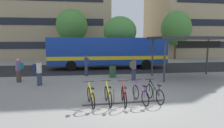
{
  "coord_description": "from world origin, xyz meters",
  "views": [
    {
      "loc": [
        -1.69,
        -8.31,
        2.9
      ],
      "look_at": [
        0.06,
        4.74,
        1.22
      ],
      "focal_mm": 29.44,
      "sensor_mm": 36.0,
      "label": 1
    }
  ],
  "objects": [
    {
      "name": "transit_shelter",
      "position": [
        6.1,
        5.0,
        2.99
      ],
      "size": [
        5.74,
        3.23,
        3.2
      ],
      "rotation": [
        0.0,
        0.0,
        0.0
      ],
      "color": "#38383D",
      "rests_on": "ground"
    },
    {
      "name": "commuter_teal_pack_0",
      "position": [
        -6.45,
        5.05,
        0.96
      ],
      "size": [
        0.6,
        0.49,
        1.68
      ],
      "rotation": [
        0.0,
        0.0,
        2.74
      ],
      "color": "#47382D",
      "rests_on": "ground"
    },
    {
      "name": "parked_bicycle_red_2",
      "position": [
        -0.06,
        -0.28,
        0.38
      ],
      "size": [
        0.52,
        1.72,
        0.99
      ],
      "rotation": [
        0.0,
        0.0,
        1.5
      ],
      "color": "black",
      "rests_on": "ground"
    },
    {
      "name": "parked_bicycle_black_4",
      "position": [
        1.47,
        -0.09,
        0.38
      ],
      "size": [
        0.52,
        1.71,
        0.99
      ],
      "rotation": [
        0.0,
        0.0,
        1.73
      ],
      "color": "black",
      "rests_on": "ground"
    },
    {
      "name": "parked_bicycle_purple_3",
      "position": [
        0.75,
        -0.16,
        0.38
      ],
      "size": [
        0.52,
        1.71,
        0.99
      ],
      "rotation": [
        0.0,
        0.0,
        1.74
      ],
      "color": "black",
      "rests_on": "ground"
    },
    {
      "name": "bike_rack",
      "position": [
        -0.04,
        -0.21,
        0.09
      ],
      "size": [
        3.87,
        0.29,
        0.7
      ],
      "rotation": [
        0.0,
        0.0,
        0.05
      ],
      "color": "#47474C",
      "rests_on": "ground"
    },
    {
      "name": "commuter_olive_pack_3",
      "position": [
        1.64,
        4.66,
        0.96
      ],
      "size": [
        0.58,
        0.59,
        1.67
      ],
      "rotation": [
        0.0,
        0.0,
        0.81
      ],
      "color": "#2D3851",
      "rests_on": "ground"
    },
    {
      "name": "commuter_teal_pack_2",
      "position": [
        -1.79,
        6.83,
        0.98
      ],
      "size": [
        0.45,
        0.59,
        1.69
      ],
      "rotation": [
        0.0,
        0.0,
        4.41
      ],
      "color": "#2D3851",
      "rests_on": "ground"
    },
    {
      "name": "parked_bicycle_yellow_1",
      "position": [
        -0.78,
        -0.15,
        0.38
      ],
      "size": [
        0.52,
        1.72,
        0.99
      ],
      "rotation": [
        0.0,
        0.0,
        1.65
      ],
      "color": "black",
      "rests_on": "ground"
    },
    {
      "name": "street_tree_2",
      "position": [
        2.31,
        14.2,
        4.01
      ],
      "size": [
        4.05,
        4.05,
        5.85
      ],
      "color": "brown",
      "rests_on": "ground"
    },
    {
      "name": "trash_bin",
      "position": [
        0.27,
        5.97,
        0.52
      ],
      "size": [
        0.55,
        0.55,
        1.03
      ],
      "color": "#284C2D",
      "rests_on": "ground"
    },
    {
      "name": "bus_lane_asphalt",
      "position": [
        0.0,
        10.73,
        0.0
      ],
      "size": [
        80.0,
        7.2,
        0.01
      ],
      "primitive_type": "cube",
      "color": "#232326",
      "rests_on": "ground"
    },
    {
      "name": "city_bus",
      "position": [
        0.52,
        10.73,
        1.78
      ],
      "size": [
        12.04,
        2.64,
        3.2
      ],
      "rotation": [
        0.0,
        0.0,
        -0.0
      ],
      "color": "#14389E",
      "rests_on": "ground"
    },
    {
      "name": "street_tree_1",
      "position": [
        -3.82,
        18.68,
        5.0
      ],
      "size": [
        4.41,
        4.41,
        7.3
      ],
      "color": "brown",
      "rests_on": "ground"
    },
    {
      "name": "street_tree_0",
      "position": [
        11.85,
        18.78,
        4.82
      ],
      "size": [
        4.56,
        4.56,
        7.41
      ],
      "color": "brown",
      "rests_on": "ground"
    },
    {
      "name": "ground",
      "position": [
        0.0,
        0.0,
        0.0
      ],
      "size": [
        200.0,
        200.0,
        0.0
      ],
      "primitive_type": "plane",
      "color": "gray"
    },
    {
      "name": "commuter_navy_pack_1",
      "position": [
        -4.85,
        3.92,
        0.98
      ],
      "size": [
        0.55,
        0.37,
        1.71
      ],
      "rotation": [
        0.0,
        0.0,
        6.19
      ],
      "color": "#2D3851",
      "rests_on": "ground"
    },
    {
      "name": "parked_bicycle_yellow_0",
      "position": [
        -1.57,
        -0.23,
        0.38
      ],
      "size": [
        0.52,
        1.71,
        0.99
      ],
      "rotation": [
        0.0,
        0.0,
        1.74
      ],
      "color": "black",
      "rests_on": "ground"
    }
  ]
}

